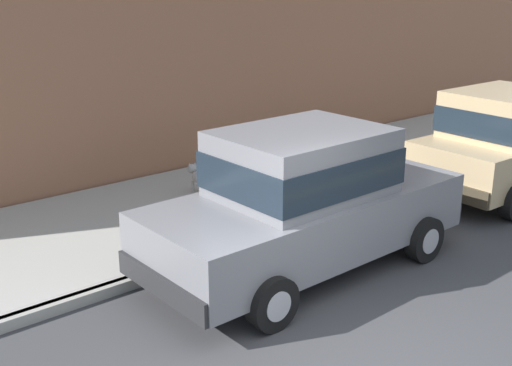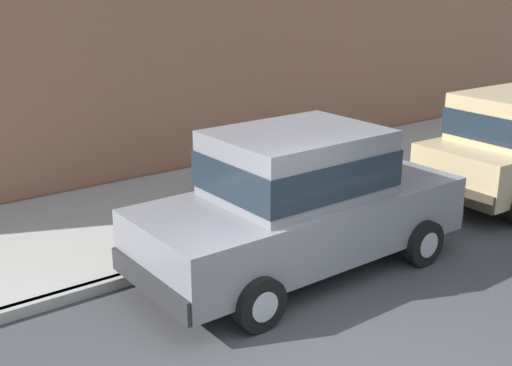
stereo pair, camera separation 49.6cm
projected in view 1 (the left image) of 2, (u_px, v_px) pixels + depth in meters
The scene contains 6 objects.
curb at pixel (186, 264), 8.63m from camera, with size 0.16×64.00×0.14m, color gray.
sidewalk at pixel (121, 226), 9.95m from camera, with size 3.60×64.00×0.14m, color #99968E.
car_grey_sedan at pixel (304, 199), 8.38m from camera, with size 2.07×4.62×1.92m.
car_tan_hatchback at pixel (507, 141), 11.34m from camera, with size 2.03×3.84×1.88m.
dog_grey at pixel (197, 176), 11.18m from camera, with size 0.75×0.28×0.49m.
building_facade at pixel (276, 42), 13.82m from camera, with size 0.50×20.00×4.78m, color #8C5B42.
Camera 1 is at (3.45, -4.31, 3.78)m, focal length 45.09 mm.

